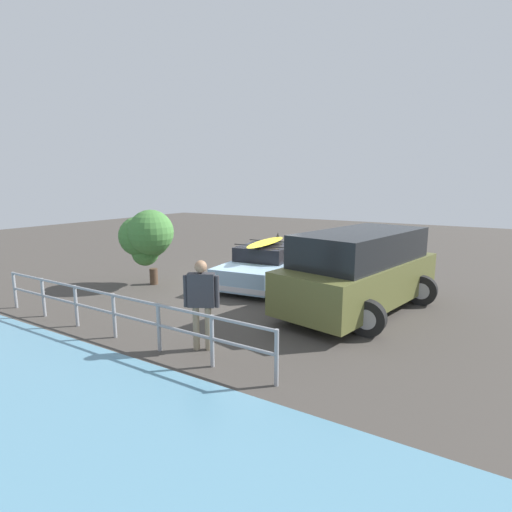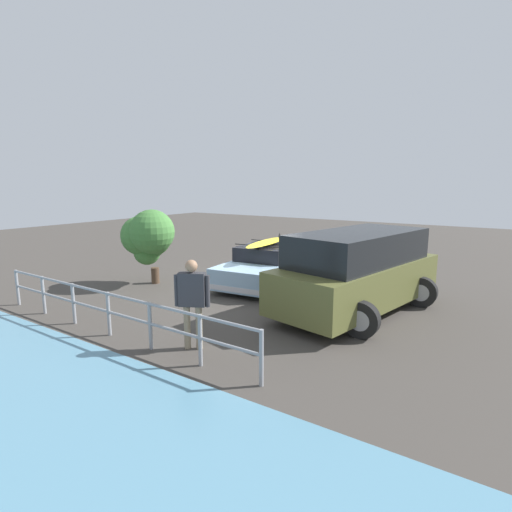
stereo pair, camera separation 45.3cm
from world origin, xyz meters
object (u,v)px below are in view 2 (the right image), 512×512
suv_car (358,271)px  person_bystander (192,296)px  bush_near_left (149,236)px  sedan_car (267,265)px

suv_car → person_bystander: 4.28m
person_bystander → bush_near_left: bearing=-33.6°
suv_car → person_bystander: size_ratio=3.04×
sedan_car → bush_near_left: 3.68m
suv_car → bush_near_left: bearing=9.3°
sedan_car → suv_car: size_ratio=0.82×
sedan_car → bush_near_left: (2.84, 2.15, 0.95)m
sedan_car → suv_car: suv_car is taller
person_bystander → suv_car: bearing=-114.6°
sedan_car → suv_car: bearing=160.8°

